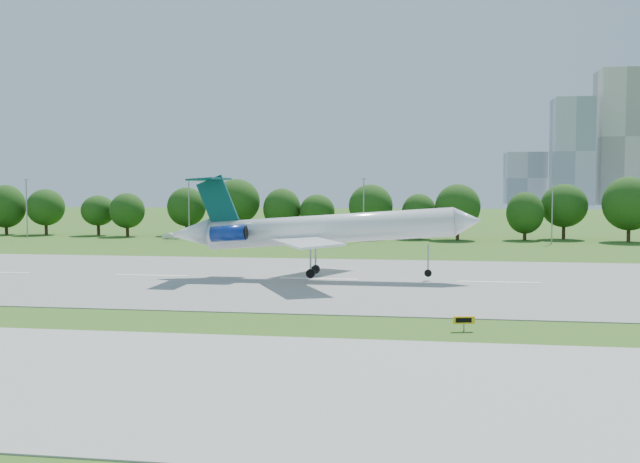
{
  "coord_description": "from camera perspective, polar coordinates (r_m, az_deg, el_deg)",
  "views": [
    {
      "loc": [
        -7.77,
        -54.66,
        10.49
      ],
      "look_at": [
        -18.79,
        18.0,
        5.91
      ],
      "focal_mm": 40.0,
      "sensor_mm": 36.0,
      "label": 1
    }
  ],
  "objects": [
    {
      "name": "airliner",
      "position": [
        80.78,
        -0.49,
        0.23
      ],
      "size": [
        35.43,
        25.81,
        11.53
      ],
      "rotation": [
        0.0,
        -0.06,
        0.02
      ],
      "color": "white",
      "rests_on": "ground"
    },
    {
      "name": "taxiway",
      "position": [
        38.91,
        20.28,
        -12.24
      ],
      "size": [
        400.0,
        23.0,
        0.08
      ],
      "primitive_type": "cube",
      "color": "#ADADA8",
      "rests_on": "ground"
    },
    {
      "name": "ground",
      "position": [
        56.2,
        16.55,
        -7.34
      ],
      "size": [
        600.0,
        600.0,
        0.0
      ],
      "primitive_type": "plane",
      "color": "#2E5817",
      "rests_on": "ground"
    },
    {
      "name": "taxi_sign_left",
      "position": [
        53.24,
        11.44,
        -6.98
      ],
      "size": [
        1.58,
        0.47,
        1.11
      ],
      "rotation": [
        0.0,
        0.0,
        0.19
      ],
      "color": "gray",
      "rests_on": "ground"
    },
    {
      "name": "skyline",
      "position": [
        458.6,
        22.35,
        5.79
      ],
      "size": [
        127.0,
        52.0,
        80.0
      ],
      "color": "#B2B2B7",
      "rests_on": "ground"
    },
    {
      "name": "runway",
      "position": [
        80.72,
        14.11,
        -3.98
      ],
      "size": [
        400.0,
        45.0,
        0.08
      ],
      "primitive_type": "cube",
      "color": "gray",
      "rests_on": "ground"
    },
    {
      "name": "light_poles",
      "position": [
        136.83,
        10.83,
        1.76
      ],
      "size": [
        175.9,
        0.25,
        12.19
      ],
      "color": "gray",
      "rests_on": "ground"
    },
    {
      "name": "service_vehicle_a",
      "position": [
        147.6,
        -11.83,
        -0.35
      ],
      "size": [
        3.89,
        2.11,
        1.22
      ],
      "primitive_type": "imported",
      "rotation": [
        0.0,
        0.0,
        1.33
      ],
      "color": "silver",
      "rests_on": "ground"
    },
    {
      "name": "service_vehicle_b",
      "position": [
        137.53,
        -6.34,
        -0.57
      ],
      "size": [
        4.0,
        2.64,
        1.27
      ],
      "primitive_type": "imported",
      "rotation": [
        0.0,
        0.0,
        1.23
      ],
      "color": "silver",
      "rests_on": "ground"
    },
    {
      "name": "tree_line",
      "position": [
        146.93,
        11.66,
        1.81
      ],
      "size": [
        288.4,
        8.4,
        10.4
      ],
      "color": "#382314",
      "rests_on": "ground"
    }
  ]
}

